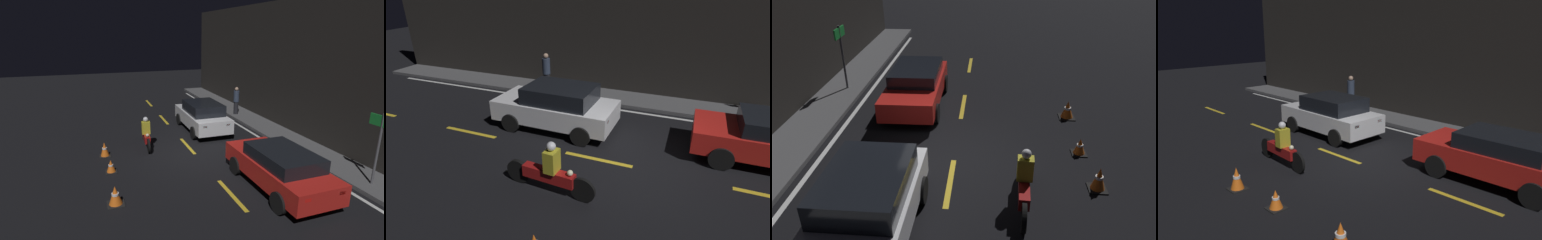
# 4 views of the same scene
# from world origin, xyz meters

# --- Properties ---
(ground_plane) EXTENTS (56.00, 56.00, 0.00)m
(ground_plane) POSITION_xyz_m (0.00, 0.00, 0.00)
(ground_plane) COLOR black
(raised_curb) EXTENTS (28.00, 1.62, 0.14)m
(raised_curb) POSITION_xyz_m (0.00, 4.75, 0.07)
(raised_curb) COLOR #4C4C4F
(raised_curb) RESTS_ON ground
(lane_dash_c) EXTENTS (2.00, 0.14, 0.01)m
(lane_dash_c) POSITION_xyz_m (-1.00, 0.00, 0.00)
(lane_dash_c) COLOR gold
(lane_dash_c) RESTS_ON ground
(lane_dash_d) EXTENTS (2.00, 0.14, 0.01)m
(lane_dash_d) POSITION_xyz_m (3.50, 0.00, 0.00)
(lane_dash_d) COLOR gold
(lane_dash_d) RESTS_ON ground
(lane_dash_e) EXTENTS (2.00, 0.14, 0.01)m
(lane_dash_e) POSITION_xyz_m (8.00, 0.00, 0.00)
(lane_dash_e) COLOR gold
(lane_dash_e) RESTS_ON ground
(lane_solid_kerb) EXTENTS (25.20, 0.14, 0.01)m
(lane_solid_kerb) POSITION_xyz_m (0.00, 3.70, 0.00)
(lane_solid_kerb) COLOR silver
(lane_solid_kerb) RESTS_ON ground
(sedan_white) EXTENTS (4.06, 1.95, 1.52)m
(sedan_white) POSITION_xyz_m (-2.94, 1.44, 0.80)
(sedan_white) COLOR silver
(sedan_white) RESTS_ON ground
(taxi_red) EXTENTS (4.24, 1.92, 1.38)m
(taxi_red) POSITION_xyz_m (3.55, 1.65, 0.75)
(taxi_red) COLOR red
(taxi_red) RESTS_ON ground
(motorcycle) EXTENTS (2.39, 0.38, 1.38)m
(motorcycle) POSITION_xyz_m (-1.65, -1.76, 0.56)
(motorcycle) COLOR black
(motorcycle) RESTS_ON ground
(traffic_cone_near) EXTENTS (0.45, 0.45, 0.61)m
(traffic_cone_near) POSITION_xyz_m (-1.01, -3.61, 0.30)
(traffic_cone_near) COLOR black
(traffic_cone_near) RESTS_ON ground
(traffic_cone_mid) EXTENTS (0.42, 0.42, 0.48)m
(traffic_cone_mid) POSITION_xyz_m (0.59, -3.49, 0.23)
(traffic_cone_mid) COLOR black
(traffic_cone_mid) RESTS_ON ground
(traffic_cone_far) EXTENTS (0.52, 0.52, 0.60)m
(traffic_cone_far) POSITION_xyz_m (2.85, -3.53, 0.29)
(traffic_cone_far) COLOR black
(traffic_cone_far) RESTS_ON ground
(shop_sign) EXTENTS (0.90, 0.08, 2.40)m
(shop_sign) POSITION_xyz_m (4.58, 4.58, 1.83)
(shop_sign) COLOR #4C4C51
(shop_sign) RESTS_ON raised_curb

